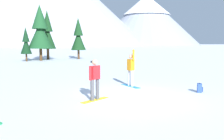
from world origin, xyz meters
The scene contains 9 objects.
ground_plane centered at (0.00, 0.00, 0.00)m, with size 800.00×800.00×0.00m, color silver.
snowboarder_foreground centered at (-1.70, -0.21, 0.93)m, with size 1.31×1.18×1.75m.
snowboarder_midground centered at (0.58, 2.80, 0.99)m, with size 0.80×1.55×2.07m.
backpack_blue centered at (3.54, 0.62, 0.21)m, with size 0.35×0.37×0.47m.
pine_tree_short centered at (-1.76, 26.78, 3.37)m, with size 2.22×2.22×6.19m.
pine_tree_twin centered at (-6.96, 24.15, 4.15)m, with size 3.34×3.34×7.61m.
pine_tree_leaning centered at (-8.68, 23.13, 2.45)m, with size 1.45×1.45×4.51m.
pine_tree_broad centered at (-6.24, 26.52, 3.91)m, with size 2.40×2.40×7.18m.
peak_central_summit centered at (65.28, 210.84, 24.32)m, with size 98.80×98.80×46.54m.
Camera 1 is at (-2.58, -10.29, 2.42)m, focal length 38.88 mm.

